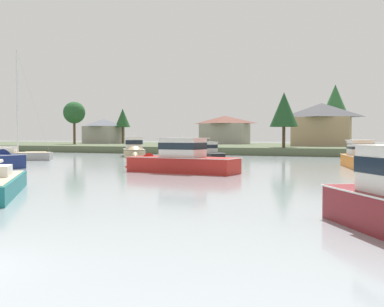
# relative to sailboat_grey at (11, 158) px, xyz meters

# --- Properties ---
(far_shore_bank) EXTENTS (211.28, 50.43, 1.18)m
(far_shore_bank) POSITION_rel_sailboat_grey_xyz_m (32.21, 49.29, 0.31)
(far_shore_bank) COLOR #4C563D
(far_shore_bank) RESTS_ON ground
(sailboat_grey) EXTENTS (9.44, 7.22, 13.93)m
(sailboat_grey) POSITION_rel_sailboat_grey_xyz_m (0.00, 0.00, 0.00)
(sailboat_grey) COLOR gray
(sailboat_grey) RESTS_ON ground
(cruiser_red) EXTENTS (10.60, 3.80, 4.75)m
(cruiser_red) POSITION_rel_sailboat_grey_xyz_m (25.73, -8.70, 0.35)
(cruiser_red) COLOR #B2231E
(cruiser_red) RESTS_ON ground
(cruiser_orange) EXTENTS (4.43, 9.54, 4.56)m
(cruiser_orange) POSITION_rel_sailboat_grey_xyz_m (39.38, 3.46, 0.32)
(cruiser_orange) COLOR orange
(cruiser_orange) RESTS_ON ground
(cruiser_black) EXTENTS (5.61, 6.39, 3.71)m
(cruiser_black) POSITION_rel_sailboat_grey_xyz_m (20.63, 13.22, 0.21)
(cruiser_black) COLOR black
(cruiser_black) RESTS_ON ground
(dinghy_wood) EXTENTS (3.49, 3.28, 0.57)m
(dinghy_wood) POSITION_rel_sailboat_grey_xyz_m (-11.07, 16.50, -0.14)
(dinghy_wood) COLOR brown
(dinghy_wood) RESTS_ON ground
(cruiser_sand) EXTENTS (7.36, 9.40, 5.15)m
(cruiser_sand) POSITION_rel_sailboat_grey_xyz_m (8.45, 14.82, 0.33)
(cruiser_sand) COLOR tan
(cruiser_sand) RESTS_ON ground
(shore_tree_far_left) EXTENTS (4.91, 4.91, 11.32)m
(shore_tree_far_left) POSITION_rel_sailboat_grey_xyz_m (33.28, 45.55, 9.09)
(shore_tree_far_left) COLOR brown
(shore_tree_far_left) RESTS_ON far_shore_bank
(shore_tree_center) EXTENTS (4.75, 4.75, 9.28)m
(shore_tree_center) POSITION_rel_sailboat_grey_xyz_m (-20.65, 39.20, 7.75)
(shore_tree_center) COLOR brown
(shore_tree_center) RESTS_ON far_shore_bank
(shore_tree_far_right) EXTENTS (4.37, 4.37, 8.58)m
(shore_tree_far_right) POSITION_rel_sailboat_grey_xyz_m (27.23, 28.53, 6.77)
(shore_tree_far_right) COLOR brown
(shore_tree_far_right) RESTS_ON far_shore_bank
(shore_tree_left_mid) EXTENTS (3.60, 3.60, 8.37)m
(shore_tree_left_mid) POSITION_rel_sailboat_grey_xyz_m (-16.01, 51.64, 6.98)
(shore_tree_left_mid) COLOR brown
(shore_tree_left_mid) RESTS_ON far_shore_bank
(cottage_behind_trees) EXTENTS (8.69, 7.07, 5.96)m
(cottage_behind_trees) POSITION_rel_sailboat_grey_xyz_m (-21.19, 51.19, 3.98)
(cottage_behind_trees) COLOR #9E998E
(cottage_behind_trees) RESTS_ON far_shore_bank
(cottage_hillside) EXTENTS (10.95, 7.35, 6.42)m
(cottage_hillside) POSITION_rel_sailboat_grey_xyz_m (8.17, 56.39, 4.21)
(cottage_hillside) COLOR #9E998E
(cottage_hillside) RESTS_ON far_shore_bank
(cottage_near_water) EXTENTS (10.57, 7.43, 7.67)m
(cottage_near_water) POSITION_rel_sailboat_grey_xyz_m (31.33, 41.82, 4.87)
(cottage_near_water) COLOR tan
(cottage_near_water) RESTS_ON far_shore_bank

